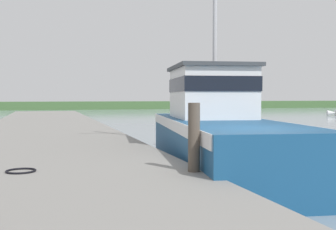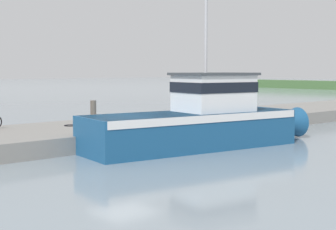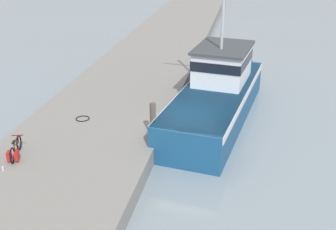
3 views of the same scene
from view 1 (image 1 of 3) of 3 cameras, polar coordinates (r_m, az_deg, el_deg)
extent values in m
plane|color=#84939E|center=(10.29, 10.26, -10.86)|extent=(320.00, 320.00, 0.00)
cube|color=gray|center=(9.16, -15.26, -10.13)|extent=(6.36, 80.00, 0.76)
cube|color=#426638|center=(87.28, 6.88, 1.40)|extent=(180.00, 5.00, 1.47)
cube|color=navy|center=(13.41, 7.12, -4.16)|extent=(4.49, 10.54, 1.64)
cone|color=navy|center=(19.27, 2.49, -2.12)|extent=(1.82, 2.05, 1.56)
cube|color=white|center=(13.35, 7.14, -1.35)|extent=(4.52, 10.35, 0.33)
cube|color=white|center=(14.56, 5.86, 2.92)|extent=(2.86, 3.56, 1.68)
cube|color=black|center=(14.57, 5.86, 4.07)|extent=(2.91, 3.63, 0.47)
cube|color=#3D4247|center=(14.59, 5.87, 6.45)|extent=(3.08, 3.84, 0.12)
cone|color=silver|center=(56.46, 21.34, 0.28)|extent=(1.38, 1.04, 0.68)
cylinder|color=#51473D|center=(9.02, 3.54, -3.03)|extent=(0.26, 0.26, 1.48)
torus|color=black|center=(9.59, -19.31, -7.15)|extent=(0.64, 0.64, 0.04)
camera|label=2|loc=(22.22, 84.42, 3.41)|focal=55.00mm
camera|label=3|loc=(11.72, 121.23, 32.31)|focal=45.00mm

